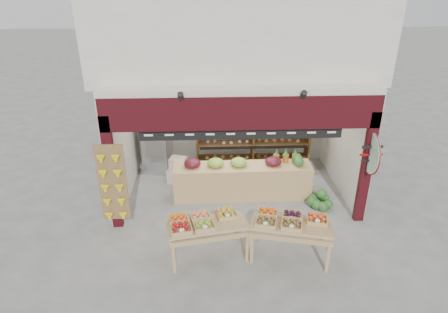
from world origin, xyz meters
TOP-DOWN VIEW (x-y plane):
  - ground at (0.00, 0.00)m, footprint 60.00×60.00m
  - shop_structure at (0.00, 1.61)m, footprint 6.36×5.12m
  - banana_board at (-2.73, -1.17)m, footprint 0.60×0.15m
  - gift_sign at (2.75, -1.15)m, footprint 0.04×0.93m
  - back_shelving at (0.56, 1.56)m, footprint 3.16×0.52m
  - refrigerator at (-2.11, 1.62)m, footprint 0.84×0.84m
  - cardboard_stack at (-1.30, 0.88)m, footprint 1.12×0.81m
  - mid_counter at (0.14, 0.12)m, footprint 3.43×0.69m
  - display_table_left at (-0.85, -2.14)m, footprint 1.69×1.14m
  - display_table_right at (0.87, -2.18)m, footprint 1.73×1.21m
  - watermelon_pile at (2.00, -0.48)m, footprint 0.60×0.60m

SIDE VIEW (x-z plane):
  - ground at x=0.00m, z-range 0.00..0.00m
  - watermelon_pile at x=2.00m, z-range -0.08..0.39m
  - cardboard_stack at x=-1.30m, z-range -0.10..0.62m
  - mid_counter at x=0.14m, z-range -0.07..1.01m
  - display_table_left at x=-0.85m, z-range 0.27..1.27m
  - display_table_right at x=0.87m, z-range 0.27..1.28m
  - refrigerator at x=-2.11m, z-range 0.00..1.80m
  - banana_board at x=-2.73m, z-range 0.22..2.02m
  - back_shelving at x=0.56m, z-range 0.25..2.19m
  - gift_sign at x=2.75m, z-range 1.29..2.21m
  - shop_structure at x=0.00m, z-range 1.22..6.62m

